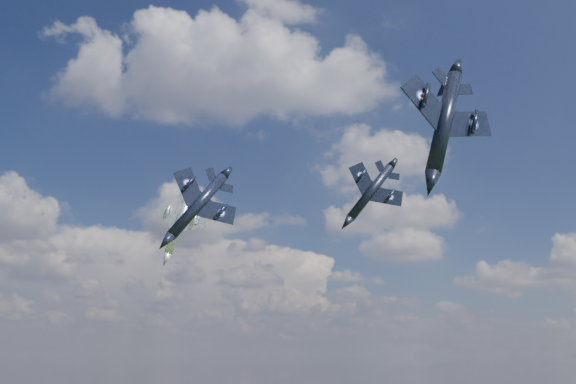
# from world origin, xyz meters

# --- Properties ---
(jet_lead_navy) EXTENTS (13.72, 15.69, 7.81)m
(jet_lead_navy) POSITION_xyz_m (-8.57, 3.42, 78.74)
(jet_lead_navy) COLOR black
(jet_right_navy) EXTENTS (15.92, 17.82, 6.18)m
(jet_right_navy) POSITION_xyz_m (16.47, -10.67, 82.52)
(jet_right_navy) COLOR black
(jet_high_navy) EXTENTS (10.21, 14.36, 8.49)m
(jet_high_navy) POSITION_xyz_m (13.37, 22.59, 85.64)
(jet_high_navy) COLOR black
(jet_left_silver) EXTENTS (12.13, 14.58, 5.56)m
(jet_left_silver) POSITION_xyz_m (-15.15, 22.58, 81.01)
(jet_left_silver) COLOR gray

